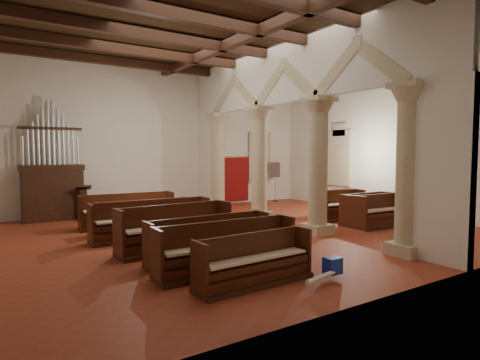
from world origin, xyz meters
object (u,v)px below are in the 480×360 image
(pipe_organ, at_px, (52,182))
(processional_banner, at_px, (275,186))
(nave_pew_0, at_px, (255,268))
(aisle_pew_0, at_px, (382,216))
(lectern, at_px, (84,205))

(pipe_organ, distance_m, processional_banner, 10.17)
(pipe_organ, bearing_deg, processional_banner, -0.04)
(pipe_organ, xyz_separation_m, nave_pew_0, (2.06, -9.78, -1.06))
(nave_pew_0, distance_m, aisle_pew_0, 7.24)
(lectern, bearing_deg, aisle_pew_0, -32.65)
(pipe_organ, distance_m, lectern, 1.40)
(processional_banner, bearing_deg, aisle_pew_0, -83.58)
(lectern, bearing_deg, processional_banner, 11.43)
(pipe_organ, height_order, aisle_pew_0, pipe_organ)
(lectern, relative_size, aisle_pew_0, 0.59)
(aisle_pew_0, bearing_deg, lectern, 143.33)
(processional_banner, bearing_deg, pipe_organ, -163.74)
(processional_banner, distance_m, nave_pew_0, 12.70)
(pipe_organ, xyz_separation_m, processional_banner, (10.15, -0.01, -0.61))
(lectern, height_order, processional_banner, processional_banner)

